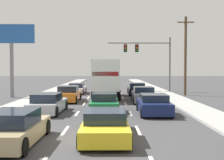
# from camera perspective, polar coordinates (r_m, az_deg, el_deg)

# --- Properties ---
(ground_plane) EXTENTS (140.00, 140.00, 0.00)m
(ground_plane) POSITION_cam_1_polar(r_m,az_deg,el_deg) (36.63, -1.12, -2.19)
(ground_plane) COLOR #3D3D3F
(sidewalk_right) EXTENTS (2.33, 80.00, 0.14)m
(sidewalk_right) POSITION_cam_1_polar(r_m,az_deg,el_deg) (32.21, 10.29, -2.73)
(sidewalk_right) COLOR #9E9E99
(sidewalk_right) RESTS_ON ground_plane
(sidewalk_left) EXTENTS (2.33, 80.00, 0.14)m
(sidewalk_left) POSITION_cam_1_polar(r_m,az_deg,el_deg) (32.35, -12.66, -2.72)
(sidewalk_left) COLOR #9E9E99
(sidewalk_left) RESTS_ON ground_plane
(lane_markings) EXTENTS (3.54, 57.00, 0.01)m
(lane_markings) POSITION_cam_1_polar(r_m,az_deg,el_deg) (30.95, -1.22, -3.02)
(lane_markings) COLOR silver
(lane_markings) RESTS_ON ground_plane
(car_white) EXTENTS (1.87, 4.48, 1.21)m
(car_white) POSITION_cam_1_polar(r_m,az_deg,el_deg) (33.15, -6.97, -1.72)
(car_white) COLOR white
(car_white) RESTS_ON ground_plane
(car_orange) EXTENTS (1.93, 4.49, 1.36)m
(car_orange) POSITION_cam_1_polar(r_m,az_deg,el_deg) (25.50, -8.64, -2.82)
(car_orange) COLOR orange
(car_orange) RESTS_ON ground_plane
(car_silver) EXTENTS (2.00, 4.41, 1.30)m
(car_silver) POSITION_cam_1_polar(r_m,az_deg,el_deg) (19.11, -12.59, -4.62)
(car_silver) COLOR #B7BABF
(car_silver) RESTS_ON ground_plane
(car_tan) EXTENTS (2.04, 4.35, 1.30)m
(car_tan) POSITION_cam_1_polar(r_m,az_deg,el_deg) (11.76, -18.95, -9.09)
(car_tan) COLOR tan
(car_tan) RESTS_ON ground_plane
(box_truck) EXTENTS (2.73, 8.07, 3.64)m
(box_truck) POSITION_cam_1_polar(r_m,az_deg,el_deg) (27.63, -1.07, 0.68)
(box_truck) COLOR white
(box_truck) RESTS_ON ground_plane
(car_green) EXTENTS (1.93, 4.17, 1.26)m
(car_green) POSITION_cam_1_polar(r_m,az_deg,el_deg) (19.31, -1.51, -4.59)
(car_green) COLOR #196B38
(car_green) RESTS_ON ground_plane
(car_yellow) EXTENTS (1.97, 4.68, 1.19)m
(car_yellow) POSITION_cam_1_polar(r_m,az_deg,el_deg) (12.08, -1.31, -8.91)
(car_yellow) COLOR yellow
(car_yellow) RESTS_ON ground_plane
(car_black) EXTENTS (1.98, 4.49, 1.32)m
(car_black) POSITION_cam_1_polar(r_m,az_deg,el_deg) (31.38, 4.93, -1.87)
(car_black) COLOR black
(car_black) RESTS_ON ground_plane
(car_gray) EXTENTS (2.00, 4.40, 1.32)m
(car_gray) POSITION_cam_1_polar(r_m,az_deg,el_deg) (24.68, 6.28, -3.01)
(car_gray) COLOR slate
(car_gray) RESTS_ON ground_plane
(car_navy) EXTENTS (2.01, 4.15, 1.27)m
(car_navy) POSITION_cam_1_polar(r_m,az_deg,el_deg) (18.46, 8.27, -4.88)
(car_navy) COLOR #141E4C
(car_navy) RESTS_ON ground_plane
(traffic_signal_mast) EXTENTS (7.88, 0.69, 6.78)m
(traffic_signal_mast) POSITION_cam_1_polar(r_m,az_deg,el_deg) (36.24, 6.40, 5.50)
(traffic_signal_mast) COLOR #595B56
(traffic_signal_mast) RESTS_ON ground_plane
(utility_pole_mid) EXTENTS (1.80, 0.28, 8.39)m
(utility_pole_mid) POSITION_cam_1_polar(r_m,az_deg,el_deg) (31.77, 14.36, 4.86)
(utility_pole_mid) COLOR brown
(utility_pole_mid) RESTS_ON ground_plane
(roadside_billboard) EXTENTS (4.55, 0.36, 7.24)m
(roadside_billboard) POSITION_cam_1_polar(r_m,az_deg,el_deg) (30.30, -19.32, 6.67)
(roadside_billboard) COLOR slate
(roadside_billboard) RESTS_ON ground_plane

